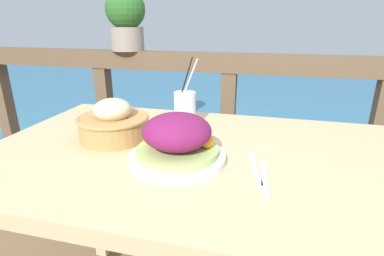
{
  "coord_description": "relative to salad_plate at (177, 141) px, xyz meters",
  "views": [
    {
      "loc": [
        0.18,
        -0.76,
        1.12
      ],
      "look_at": [
        -0.02,
        0.02,
        0.83
      ],
      "focal_mm": 28.0,
      "sensor_mm": 36.0,
      "label": 1
    }
  ],
  "objects": [
    {
      "name": "patio_table",
      "position": [
        0.04,
        0.08,
        -0.16
      ],
      "size": [
        1.24,
        0.76,
        0.77
      ],
      "color": "tan",
      "rests_on": "ground_plane"
    },
    {
      "name": "bread_basket",
      "position": [
        -0.24,
        0.11,
        -0.0
      ],
      "size": [
        0.22,
        0.22,
        0.13
      ],
      "color": "#AD7F47",
      "rests_on": "patio_table"
    },
    {
      "name": "drink_glass",
      "position": [
        -0.05,
        0.27,
        0.01
      ],
      "size": [
        0.09,
        0.08,
        0.24
      ],
      "color": "silver",
      "rests_on": "patio_table"
    },
    {
      "name": "fork",
      "position": [
        0.2,
        0.0,
        -0.05
      ],
      "size": [
        0.05,
        0.18,
        0.0
      ],
      "color": "silver",
      "rests_on": "patio_table"
    },
    {
      "name": "salad_plate",
      "position": [
        0.0,
        0.0,
        0.0
      ],
      "size": [
        0.26,
        0.26,
        0.13
      ],
      "color": "silver",
      "rests_on": "patio_table"
    },
    {
      "name": "potted_plant",
      "position": [
        -0.48,
        0.75,
        0.31
      ],
      "size": [
        0.19,
        0.19,
        0.29
      ],
      "color": "gray",
      "rests_on": "railing_fence"
    },
    {
      "name": "railing_fence",
      "position": [
        0.04,
        0.75,
        -0.14
      ],
      "size": [
        2.8,
        0.08,
        0.98
      ],
      "color": "brown",
      "rests_on": "ground_plane"
    },
    {
      "name": "knife",
      "position": [
        0.23,
        -0.04,
        -0.05
      ],
      "size": [
        0.03,
        0.18,
        0.0
      ],
      "color": "silver",
      "rests_on": "patio_table"
    },
    {
      "name": "sea_backdrop",
      "position": [
        0.04,
        3.25,
        -0.61
      ],
      "size": [
        12.0,
        4.0,
        0.43
      ],
      "color": "teal",
      "rests_on": "ground_plane"
    }
  ]
}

